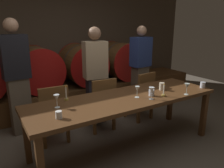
% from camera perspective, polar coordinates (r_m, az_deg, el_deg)
% --- Properties ---
extents(ground_plane, '(9.35, 9.35, 0.00)m').
position_cam_1_polar(ground_plane, '(3.01, 1.55, -18.60)').
color(ground_plane, brown).
extents(back_wall, '(7.20, 0.24, 2.87)m').
position_cam_1_polar(back_wall, '(4.94, -15.74, 12.04)').
color(back_wall, '#473A2D').
rests_on(back_wall, ground).
extents(barrel_shelf, '(6.48, 0.90, 0.44)m').
position_cam_1_polar(barrel_shelf, '(4.64, -12.73, -3.27)').
color(barrel_shelf, brown).
rests_on(barrel_shelf, ground).
extents(wine_barrel_center_left, '(0.85, 0.84, 0.85)m').
position_cam_1_polar(wine_barrel_center_left, '(4.36, -19.05, 3.73)').
color(wine_barrel_center_left, brown).
rests_on(wine_barrel_center_left, barrel_shelf).
extents(wine_barrel_center_right, '(0.85, 0.84, 0.85)m').
position_cam_1_polar(wine_barrel_center_right, '(4.65, -7.74, 5.14)').
color(wine_barrel_center_right, brown).
rests_on(wine_barrel_center_right, barrel_shelf).
extents(wine_barrel_far_right, '(0.85, 0.84, 0.85)m').
position_cam_1_polar(wine_barrel_far_right, '(5.10, 2.19, 6.21)').
color(wine_barrel_far_right, brown).
rests_on(wine_barrel_far_right, barrel_shelf).
extents(dining_table, '(2.61, 0.82, 0.76)m').
position_cam_1_polar(dining_table, '(2.90, 3.57, -4.72)').
color(dining_table, '#4C2D16').
rests_on(dining_table, ground).
extents(chair_left, '(0.42, 0.42, 0.88)m').
position_cam_1_polar(chair_left, '(3.21, -15.27, -7.03)').
color(chair_left, brown).
rests_on(chair_left, ground).
extents(chair_center, '(0.43, 0.43, 0.88)m').
position_cam_1_polar(chair_center, '(3.47, -2.75, -4.71)').
color(chair_center, brown).
rests_on(chair_center, ground).
extents(chair_right, '(0.45, 0.45, 0.88)m').
position_cam_1_polar(chair_right, '(3.90, 7.85, -2.51)').
color(chair_right, brown).
rests_on(chair_right, ground).
extents(guest_left, '(0.40, 0.27, 1.78)m').
position_cam_1_polar(guest_left, '(3.58, -23.78, 1.74)').
color(guest_left, brown).
rests_on(guest_left, ground).
extents(guest_center, '(0.41, 0.29, 1.65)m').
position_cam_1_polar(guest_center, '(3.68, -4.40, 2.24)').
color(guest_center, black).
rests_on(guest_center, ground).
extents(guest_right, '(0.40, 0.27, 1.66)m').
position_cam_1_polar(guest_right, '(4.31, 7.47, 4.15)').
color(guest_right, brown).
rests_on(guest_right, ground).
extents(candle_left, '(0.05, 0.05, 0.20)m').
position_cam_1_polar(candle_left, '(2.79, -11.99, -3.18)').
color(candle_left, olive).
rests_on(candle_left, dining_table).
extents(candle_right, '(0.05, 0.05, 0.19)m').
position_cam_1_polar(candle_right, '(2.97, 13.48, -2.26)').
color(candle_right, olive).
rests_on(candle_right, dining_table).
extents(wine_glass_far_left, '(0.07, 0.07, 0.16)m').
position_cam_1_polar(wine_glass_far_left, '(2.56, -14.39, -3.64)').
color(wine_glass_far_left, white).
rests_on(wine_glass_far_left, dining_table).
extents(wine_glass_center_left, '(0.06, 0.06, 0.15)m').
position_cam_1_polar(wine_glass_center_left, '(2.84, 6.68, -1.38)').
color(wine_glass_center_left, silver).
rests_on(wine_glass_center_left, dining_table).
extents(wine_glass_center_right, '(0.07, 0.07, 0.16)m').
position_cam_1_polar(wine_glass_center_right, '(2.80, 10.40, -1.78)').
color(wine_glass_center_right, white).
rests_on(wine_glass_center_right, dining_table).
extents(wine_glass_far_right, '(0.07, 0.07, 0.16)m').
position_cam_1_polar(wine_glass_far_right, '(3.11, 19.17, -0.56)').
color(wine_glass_far_right, silver).
rests_on(wine_glass_far_right, dining_table).
extents(cup_far_left, '(0.07, 0.07, 0.08)m').
position_cam_1_polar(cup_far_left, '(2.30, -13.87, -7.89)').
color(cup_far_left, white).
rests_on(cup_far_left, dining_table).
extents(cup_center_left, '(0.07, 0.07, 0.08)m').
position_cam_1_polar(cup_center_left, '(2.96, 10.36, -2.28)').
color(cup_center_left, silver).
rests_on(cup_center_left, dining_table).
extents(cup_center_right, '(0.08, 0.08, 0.11)m').
position_cam_1_polar(cup_center_right, '(3.24, 13.00, -0.62)').
color(cup_center_right, beige).
rests_on(cup_center_right, dining_table).
extents(cup_far_right, '(0.07, 0.07, 0.09)m').
position_cam_1_polar(cup_far_right, '(3.54, 22.82, -0.23)').
color(cup_far_right, silver).
rests_on(cup_far_right, dining_table).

